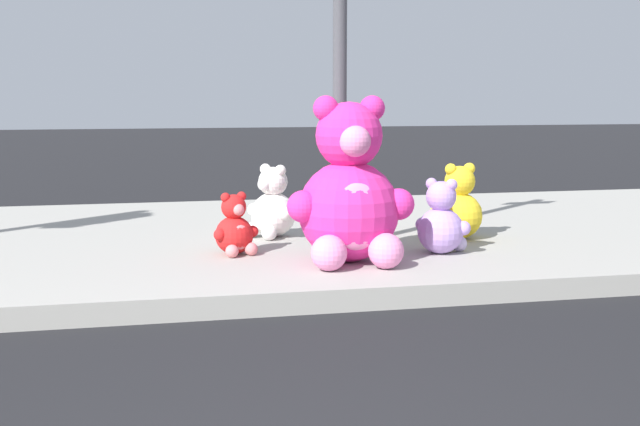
{
  "coord_description": "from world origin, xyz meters",
  "views": [
    {
      "loc": [
        -0.5,
        -1.82,
        1.38
      ],
      "look_at": [
        0.67,
        3.6,
        0.55
      ],
      "focal_mm": 45.53,
      "sensor_mm": 36.0,
      "label": 1
    }
  ],
  "objects_px": {
    "plush_white": "(272,208)",
    "plush_red": "(235,230)",
    "sign_pole": "(340,31)",
    "plush_lavender": "(441,223)",
    "plush_yellow": "(458,208)",
    "plush_pink_large": "(350,196)"
  },
  "relations": [
    {
      "from": "plush_pink_large",
      "to": "plush_yellow",
      "type": "xyz_separation_m",
      "value": [
        1.13,
        0.75,
        -0.23
      ]
    },
    {
      "from": "plush_pink_large",
      "to": "plush_red",
      "type": "relative_size",
      "value": 2.52
    },
    {
      "from": "plush_red",
      "to": "plush_white",
      "type": "bearing_deg",
      "value": 60.59
    },
    {
      "from": "plush_lavender",
      "to": "plush_white",
      "type": "bearing_deg",
      "value": 140.04
    },
    {
      "from": "plush_yellow",
      "to": "plush_lavender",
      "type": "relative_size",
      "value": 1.11
    },
    {
      "from": "plush_white",
      "to": "plush_lavender",
      "type": "bearing_deg",
      "value": -39.96
    },
    {
      "from": "plush_white",
      "to": "plush_red",
      "type": "relative_size",
      "value": 1.3
    },
    {
      "from": "sign_pole",
      "to": "plush_yellow",
      "type": "height_order",
      "value": "sign_pole"
    },
    {
      "from": "plush_pink_large",
      "to": "plush_white",
      "type": "bearing_deg",
      "value": 108.99
    },
    {
      "from": "plush_pink_large",
      "to": "plush_white",
      "type": "relative_size",
      "value": 1.94
    },
    {
      "from": "sign_pole",
      "to": "plush_white",
      "type": "distance_m",
      "value": 1.62
    },
    {
      "from": "plush_pink_large",
      "to": "plush_lavender",
      "type": "distance_m",
      "value": 0.83
    },
    {
      "from": "plush_white",
      "to": "plush_red",
      "type": "distance_m",
      "value": 0.8
    },
    {
      "from": "plush_pink_large",
      "to": "plush_lavender",
      "type": "xyz_separation_m",
      "value": [
        0.77,
        0.17,
        -0.25
      ]
    },
    {
      "from": "plush_yellow",
      "to": "sign_pole",
      "type": "bearing_deg",
      "value": -171.44
    },
    {
      "from": "sign_pole",
      "to": "plush_white",
      "type": "height_order",
      "value": "sign_pole"
    },
    {
      "from": "plush_yellow",
      "to": "plush_white",
      "type": "xyz_separation_m",
      "value": [
        -1.53,
        0.4,
        -0.01
      ]
    },
    {
      "from": "plush_white",
      "to": "plush_red",
      "type": "bearing_deg",
      "value": -119.41
    },
    {
      "from": "plush_red",
      "to": "sign_pole",
      "type": "bearing_deg",
      "value": 8.84
    },
    {
      "from": "sign_pole",
      "to": "plush_lavender",
      "type": "relative_size",
      "value": 5.52
    },
    {
      "from": "plush_yellow",
      "to": "plush_lavender",
      "type": "distance_m",
      "value": 0.68
    },
    {
      "from": "plush_lavender",
      "to": "plush_pink_large",
      "type": "bearing_deg",
      "value": -167.57
    }
  ]
}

